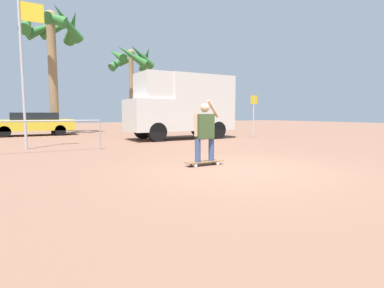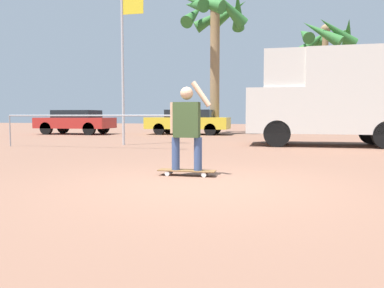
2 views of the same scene
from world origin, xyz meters
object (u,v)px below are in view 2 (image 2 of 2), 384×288
(palm_tree_center_background, at_px, (214,20))
(flagpole, at_px, (125,55))
(palm_tree_near_van, at_px, (326,40))
(skateboard, at_px, (187,171))
(parked_car_red, at_px, (76,121))
(parked_car_yellow, at_px, (189,121))
(person_skateboarder, at_px, (187,123))
(camper_van, at_px, (332,95))

(palm_tree_center_background, distance_m, flagpole, 9.49)
(palm_tree_near_van, bearing_deg, skateboard, -103.44)
(palm_tree_near_van, height_order, flagpole, palm_tree_near_van)
(palm_tree_near_van, bearing_deg, palm_tree_center_background, -152.16)
(parked_car_red, relative_size, palm_tree_near_van, 0.60)
(parked_car_yellow, relative_size, palm_tree_center_background, 0.57)
(parked_car_red, bearing_deg, skateboard, -53.23)
(parked_car_yellow, distance_m, parked_car_red, 6.33)
(skateboard, xyz_separation_m, palm_tree_near_van, (4.35, 18.22, 5.58))
(skateboard, relative_size, parked_car_red, 0.24)
(flagpole, bearing_deg, skateboard, -58.64)
(person_skateboarder, xyz_separation_m, flagpole, (-3.72, 6.11, 2.23))
(parked_car_red, bearing_deg, camper_van, -22.25)
(person_skateboarder, relative_size, camper_van, 0.28)
(camper_van, height_order, palm_tree_near_van, palm_tree_near_van)
(person_skateboarder, height_order, camper_van, camper_van)
(person_skateboarder, relative_size, palm_tree_near_van, 0.22)
(camper_van, relative_size, palm_tree_center_background, 0.69)
(person_skateboarder, xyz_separation_m, palm_tree_center_background, (-2.00, 14.86, 5.46))
(skateboard, distance_m, parked_car_red, 15.84)
(parked_car_yellow, xyz_separation_m, palm_tree_near_van, (7.62, 4.34, 4.93))
(camper_van, bearing_deg, parked_car_yellow, 135.75)
(person_skateboarder, xyz_separation_m, camper_van, (3.35, 7.43, 0.85))
(palm_tree_near_van, distance_m, flagpole, 14.77)
(parked_car_red, height_order, palm_tree_near_van, palm_tree_near_van)
(person_skateboarder, xyz_separation_m, parked_car_red, (-9.48, 12.68, -0.18))
(skateboard, xyz_separation_m, person_skateboarder, (-0.00, 0.00, 0.83))
(parked_car_red, xyz_separation_m, palm_tree_center_background, (7.48, 2.18, 5.64))
(skateboard, xyz_separation_m, palm_tree_center_background, (-2.00, 14.86, 6.29))
(skateboard, bearing_deg, camper_van, 65.74)
(camper_van, bearing_deg, person_skateboarder, -114.27)
(camper_van, bearing_deg, skateboard, -114.26)
(camper_van, height_order, parked_car_red, camper_van)
(camper_van, bearing_deg, parked_car_red, 157.75)
(palm_tree_center_background, relative_size, flagpole, 1.44)
(camper_van, distance_m, flagpole, 7.33)
(person_skateboarder, bearing_deg, palm_tree_center_background, 97.65)
(palm_tree_near_van, relative_size, palm_tree_center_background, 0.88)
(skateboard, height_order, palm_tree_center_background, palm_tree_center_background)
(person_skateboarder, relative_size, parked_car_yellow, 0.34)
(person_skateboarder, distance_m, palm_tree_near_van, 19.32)
(parked_car_yellow, xyz_separation_m, flagpole, (-0.46, -7.77, 2.41))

